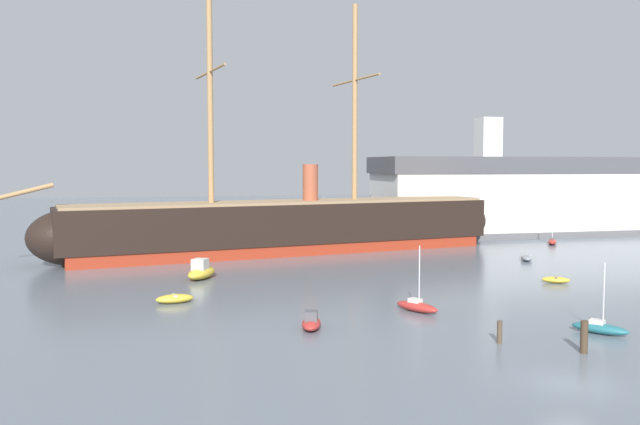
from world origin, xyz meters
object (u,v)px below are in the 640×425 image
tall_ship (286,226)px  sailboat_near_centre (417,306)px  sailboat_foreground_right (600,328)px  dinghy_mid_left (175,299)px  motorboat_alongside_bow (201,272)px  motorboat_foreground_left (311,322)px  dinghy_mid_right (556,280)px  dinghy_far_left (111,251)px  dinghy_alongside_stern (526,258)px  mooring_piling_nearest (584,337)px  sailboat_far_right (552,241)px  dockside_warehouse_right (527,195)px  sailboat_distant_centre (325,234)px  mooring_piling_left_pair (500,332)px

tall_ship → sailboat_near_centre: 34.43m
sailboat_foreground_right → sailboat_near_centre: 12.45m
dinghy_mid_left → motorboat_alongside_bow: bearing=76.1°
motorboat_foreground_left → sailboat_near_centre: size_ratio=0.65×
dinghy_mid_right → dinghy_far_left: bearing=143.5°
dinghy_alongside_stern → mooring_piling_nearest: bearing=-115.9°
sailboat_foreground_right → motorboat_alongside_bow: size_ratio=0.92×
dinghy_mid_right → motorboat_alongside_bow: bearing=162.7°
sailboat_far_right → dinghy_mid_right: bearing=-122.1°
dinghy_mid_right → dinghy_alongside_stern: bearing=69.8°
tall_ship → dinghy_mid_right: tall_ship is taller
dinghy_mid_left → dinghy_far_left: (-7.08, 31.20, -0.01)m
mooring_piling_nearest → motorboat_foreground_left: bearing=147.0°
dinghy_alongside_stern → dinghy_far_left: 48.88m
motorboat_foreground_left → dinghy_mid_left: size_ratio=1.03×
sailboat_near_centre → dockside_warehouse_right: 60.96m
dinghy_alongside_stern → mooring_piling_nearest: mooring_piling_nearest is taller
sailboat_distant_centre → dinghy_mid_right: bearing=-74.1°
tall_ship → motorboat_alongside_bow: size_ratio=12.76×
tall_ship → mooring_piling_left_pair: tall_ship is taller
dinghy_alongside_stern → mooring_piling_nearest: 37.28m
sailboat_distant_centre → dinghy_far_left: bearing=-160.2°
sailboat_foreground_right → dinghy_mid_right: size_ratio=1.71×
tall_ship → dinghy_mid_right: 33.03m
mooring_piling_left_pair → sailboat_distant_centre: bearing=86.6°
motorboat_foreground_left → mooring_piling_left_pair: size_ratio=2.32×
sailboat_near_centre → dinghy_far_left: size_ratio=1.63×
sailboat_near_centre → dockside_warehouse_right: size_ratio=0.09×
sailboat_distant_centre → dockside_warehouse_right: (32.27, -1.05, 5.44)m
sailboat_near_centre → sailboat_distant_centre: sailboat_distant_centre is taller
mooring_piling_nearest → dinghy_mid_left: bearing=139.2°
sailboat_near_centre → sailboat_far_right: size_ratio=1.02×
sailboat_far_right → sailboat_foreground_right: bearing=-119.4°
sailboat_foreground_right → dinghy_mid_left: 30.56m
mooring_piling_left_pair → sailboat_far_right: bearing=54.1°
sailboat_near_centre → dinghy_alongside_stern: 30.27m
sailboat_near_centre → dinghy_alongside_stern: size_ratio=1.63×
dinghy_far_left → sailboat_far_right: size_ratio=0.62×
motorboat_alongside_bow → mooring_piling_left_pair: size_ratio=3.61×
motorboat_foreground_left → sailboat_foreground_right: (17.61, -5.40, -0.05)m
dinghy_mid_right → sailboat_distant_centre: (-11.62, 40.86, 0.21)m
sailboat_foreground_right → sailboat_far_right: sailboat_far_right is taller
sailboat_near_centre → dinghy_mid_left: (-17.20, 7.16, -0.06)m
sailboat_near_centre → dinghy_mid_left: bearing=157.4°
dinghy_mid_left → mooring_piling_nearest: mooring_piling_nearest is taller
motorboat_foreground_left → dinghy_far_left: size_ratio=1.07×
sailboat_foreground_right → dockside_warehouse_right: 63.48m
dinghy_mid_right → dinghy_far_left: dinghy_far_left is taller
sailboat_near_centre → dockside_warehouse_right: dockside_warehouse_right is taller
dinghy_mid_left → sailboat_distant_centre: size_ratio=0.52×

